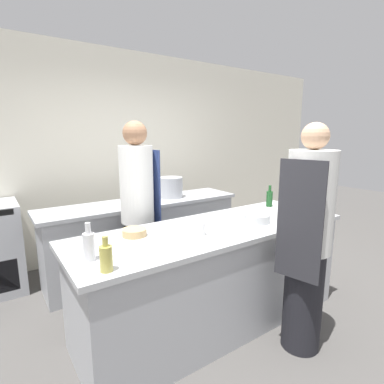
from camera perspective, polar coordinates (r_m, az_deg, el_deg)
The scene contains 14 objects.
ground_plane at distance 3.00m, azimuth 4.13°, elevation -23.19°, with size 16.00×16.00×0.00m, color #4C4947.
wall_back at distance 4.36m, azimuth -13.52°, elevation 6.94°, with size 8.00×0.06×2.80m.
prep_counter at distance 2.77m, azimuth 4.27°, elevation -15.46°, with size 2.49×0.83×0.90m.
pass_counter at distance 3.73m, azimuth -8.98°, elevation -8.47°, with size 2.39×0.58×0.90m.
chef_at_prep_near at distance 2.45m, azimuth 21.06°, elevation -8.72°, with size 0.39×0.38×1.77m.
chef_at_stove at distance 3.00m, azimuth -10.26°, elevation -3.88°, with size 0.36×0.35×1.81m.
bottle_olive_oil at distance 3.40m, azimuth 14.53°, elevation -1.13°, with size 0.07×0.07×0.24m.
bottle_vinegar at distance 1.84m, azimuth -16.05°, elevation -11.90°, with size 0.07×0.07×0.21m.
bottle_wine at distance 2.01m, azimuth -19.02°, elevation -9.63°, with size 0.07×0.07×0.25m.
bowl_mixing_large at distance 2.41m, azimuth -10.90°, elevation -7.55°, with size 0.19×0.19×0.06m.
bowl_prep_small at distance 2.78m, azimuth 12.22°, elevation -4.90°, with size 0.24×0.24×0.08m.
cup at distance 2.38m, azimuth 1.49°, elevation -6.98°, with size 0.09×0.09×0.10m.
cutting_board at distance 2.11m, azimuth -9.15°, elevation -10.90°, with size 0.42×0.19×0.01m.
stockpot at distance 3.77m, azimuth -4.04°, elevation 0.90°, with size 0.30×0.30×0.26m.
Camera 1 is at (-1.57, -1.92, 1.68)m, focal length 28.00 mm.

